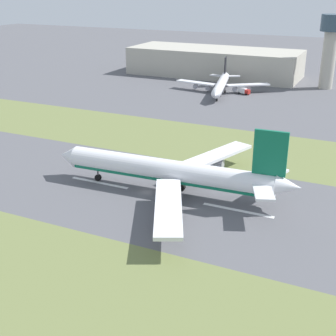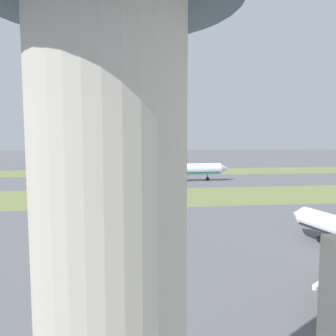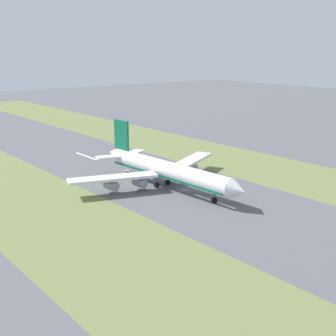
# 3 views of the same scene
# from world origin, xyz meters

# --- Properties ---
(ground_plane) EXTENTS (800.00, 800.00, 0.00)m
(ground_plane) POSITION_xyz_m (0.00, 0.00, 0.00)
(ground_plane) COLOR #56565B
(grass_median_west) EXTENTS (40.00, 600.00, 0.01)m
(grass_median_west) POSITION_xyz_m (-45.00, 0.00, 0.00)
(grass_median_west) COLOR olive
(grass_median_west) RESTS_ON ground
(grass_median_east) EXTENTS (40.00, 600.00, 0.01)m
(grass_median_east) POSITION_xyz_m (45.00, 0.00, 0.00)
(grass_median_east) COLOR olive
(grass_median_east) RESTS_ON ground
(centreline_dash_near) EXTENTS (1.20, 18.00, 0.01)m
(centreline_dash_near) POSITION_xyz_m (0.00, -65.32, 0.01)
(centreline_dash_near) COLOR silver
(centreline_dash_near) RESTS_ON ground
(centreline_dash_mid) EXTENTS (1.20, 18.00, 0.01)m
(centreline_dash_mid) POSITION_xyz_m (0.00, -25.32, 0.01)
(centreline_dash_mid) COLOR silver
(centreline_dash_mid) RESTS_ON ground
(centreline_dash_far) EXTENTS (1.20, 18.00, 0.01)m
(centreline_dash_far) POSITION_xyz_m (0.00, 14.68, 0.01)
(centreline_dash_far) COLOR silver
(centreline_dash_far) RESTS_ON ground
(airplane_main_jet) EXTENTS (64.06, 67.19, 20.20)m
(airplane_main_jet) POSITION_xyz_m (2.36, -7.22, 6.02)
(airplane_main_jet) COLOR white
(airplane_main_jet) RESTS_ON ground
(control_tower) EXTENTS (12.00, 12.00, 37.07)m
(control_tower) POSITION_xyz_m (154.98, -25.10, 22.86)
(control_tower) COLOR #B2AD9E
(control_tower) RESTS_ON ground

